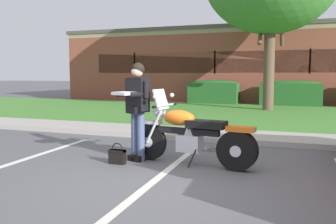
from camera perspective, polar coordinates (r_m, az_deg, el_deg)
name	(u,v)px	position (r m, az deg, el deg)	size (l,w,h in m)	color
ground_plane	(165,180)	(5.32, -0.46, -10.55)	(140.00, 140.00, 0.00)	#565659
curb_strip	(216,140)	(8.25, 7.43, -4.29)	(60.00, 0.20, 0.12)	#ADA89E
concrete_walk	(224,135)	(9.07, 8.65, -3.52)	(60.00, 1.50, 0.08)	#ADA89E
grass_lawn	(253,114)	(14.15, 13.00, -0.31)	(60.00, 8.88, 0.06)	#478433
stall_stripe_0	(19,161)	(6.95, -22.08, -7.04)	(0.12, 4.40, 0.01)	silver
stall_stripe_1	(161,175)	(5.55, -1.13, -9.82)	(0.12, 4.40, 0.01)	silver
motorcycle	(195,136)	(6.09, 4.24, -3.75)	(2.24, 0.82, 1.26)	black
rider_person	(137,103)	(6.36, -4.87, 1.36)	(0.55, 0.65, 1.70)	black
handbag	(117,155)	(6.29, -7.88, -6.68)	(0.28, 0.13, 0.36)	black
hedge_left	(213,91)	(18.86, 7.05, 3.18)	(2.50, 0.90, 1.24)	#235623
hedge_center_left	(291,93)	(18.35, 18.50, 2.85)	(2.81, 0.90, 1.24)	#235623
brick_building	(309,66)	(24.96, 21.04, 6.70)	(27.65, 12.05, 4.11)	brown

